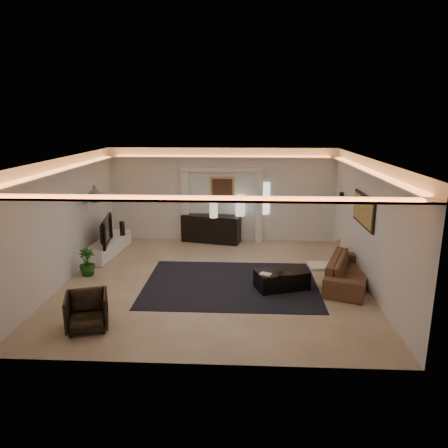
{
  "coord_description": "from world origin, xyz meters",
  "views": [
    {
      "loc": [
        0.7,
        -9.32,
        3.77
      ],
      "look_at": [
        0.2,
        0.6,
        1.25
      ],
      "focal_mm": 33.49,
      "sensor_mm": 36.0,
      "label": 1
    }
  ],
  "objects_px": {
    "sofa": "(349,271)",
    "coffee_table": "(282,280)",
    "console": "(211,229)",
    "armchair": "(87,311)"
  },
  "relations": [
    {
      "from": "console",
      "to": "sofa",
      "type": "relative_size",
      "value": 0.82
    },
    {
      "from": "console",
      "to": "sofa",
      "type": "xyz_separation_m",
      "value": [
        3.48,
        -3.31,
        -0.08
      ]
    },
    {
      "from": "sofa",
      "to": "coffee_table",
      "type": "height_order",
      "value": "sofa"
    },
    {
      "from": "console",
      "to": "coffee_table",
      "type": "height_order",
      "value": "console"
    },
    {
      "from": "console",
      "to": "armchair",
      "type": "xyz_separation_m",
      "value": [
        -1.83,
        -5.7,
        -0.06
      ]
    },
    {
      "from": "console",
      "to": "coffee_table",
      "type": "distance_m",
      "value": 4.1
    },
    {
      "from": "sofa",
      "to": "coffee_table",
      "type": "distance_m",
      "value": 1.63
    },
    {
      "from": "armchair",
      "to": "console",
      "type": "bearing_deg",
      "value": 54.74
    },
    {
      "from": "console",
      "to": "coffee_table",
      "type": "relative_size",
      "value": 1.57
    },
    {
      "from": "armchair",
      "to": "coffee_table",
      "type": "bearing_deg",
      "value": 11.49
    }
  ]
}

